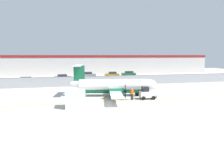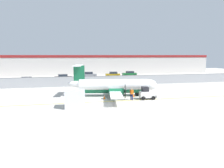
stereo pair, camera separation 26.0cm
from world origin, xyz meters
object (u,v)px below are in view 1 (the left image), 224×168
(parked_car_0, at_px, (26,80))
(ground_crew_worker, at_px, (132,93))
(baggage_tug, at_px, (147,93))
(commuter_airplane, at_px, (115,86))
(traffic_cone_near_left, at_px, (134,95))
(parked_car_1, at_px, (63,77))
(cargo_container, at_px, (75,99))
(traffic_cone_near_right, at_px, (104,97))
(parked_car_3, at_px, (112,74))
(parked_car_2, at_px, (88,75))
(parked_car_4, at_px, (129,74))

(parked_car_0, bearing_deg, ground_crew_worker, 129.22)
(baggage_tug, height_order, parked_car_0, baggage_tug)
(commuter_airplane, bearing_deg, ground_crew_worker, -54.98)
(traffic_cone_near_left, bearing_deg, parked_car_1, 113.73)
(cargo_container, relative_size, traffic_cone_near_left, 3.99)
(commuter_airplane, xyz_separation_m, traffic_cone_near_left, (2.72, -1.11, -1.29))
(ground_crew_worker, xyz_separation_m, traffic_cone_near_right, (-3.70, 1.67, -0.64))
(baggage_tug, relative_size, parked_car_3, 0.55)
(parked_car_1, relative_size, parked_car_2, 1.02)
(traffic_cone_near_left, distance_m, parked_car_0, 26.66)
(baggage_tug, bearing_deg, traffic_cone_near_right, 169.95)
(parked_car_3, bearing_deg, traffic_cone_near_left, 90.17)
(traffic_cone_near_right, xyz_separation_m, parked_car_3, (8.26, 30.35, 0.58))
(parked_car_0, height_order, parked_car_3, same)
(parked_car_3, distance_m, parked_car_4, 5.73)
(ground_crew_worker, height_order, parked_car_1, same)
(cargo_container, bearing_deg, ground_crew_worker, 23.80)
(traffic_cone_near_left, bearing_deg, ground_crew_worker, -114.11)
(baggage_tug, relative_size, parked_car_2, 0.56)
(traffic_cone_near_left, relative_size, parked_car_3, 0.15)
(cargo_container, height_order, parked_car_4, cargo_container)
(baggage_tug, relative_size, traffic_cone_near_right, 3.77)
(commuter_airplane, xyz_separation_m, parked_car_4, (11.71, 30.00, -0.71))
(traffic_cone_near_right, height_order, parked_car_4, parked_car_4)
(parked_car_1, bearing_deg, traffic_cone_near_left, -74.01)
(commuter_airplane, bearing_deg, baggage_tug, -30.92)
(parked_car_3, bearing_deg, baggage_tug, 92.91)
(cargo_container, distance_m, parked_car_4, 40.76)
(commuter_airplane, distance_m, baggage_tug, 5.36)
(baggage_tug, distance_m, parked_car_3, 32.04)
(traffic_cone_near_right, xyz_separation_m, parked_car_2, (1.44, 31.09, 0.58))
(parked_car_2, relative_size, parked_car_3, 0.99)
(ground_crew_worker, height_order, parked_car_2, same)
(baggage_tug, distance_m, traffic_cone_near_right, 6.29)
(cargo_container, distance_m, parked_car_2, 36.11)
(baggage_tug, bearing_deg, parked_car_4, 81.92)
(cargo_container, xyz_separation_m, traffic_cone_near_left, (9.31, 5.31, -0.79))
(parked_car_1, relative_size, parked_car_3, 1.00)
(cargo_container, bearing_deg, parked_car_4, 67.90)
(ground_crew_worker, relative_size, parked_car_4, 0.40)
(baggage_tug, relative_size, parked_car_0, 0.57)
(ground_crew_worker, xyz_separation_m, parked_car_3, (4.56, 32.01, -0.06))
(parked_car_0, height_order, parked_car_2, same)
(parked_car_0, relative_size, parked_car_4, 1.00)
(ground_crew_worker, relative_size, parked_car_2, 0.39)
(parked_car_0, distance_m, parked_car_4, 30.19)
(traffic_cone_near_left, bearing_deg, parked_car_4, 73.89)
(baggage_tug, bearing_deg, commuter_airplane, 143.55)
(ground_crew_worker, bearing_deg, traffic_cone_near_right, -79.76)
(commuter_airplane, xyz_separation_m, parked_car_0, (-15.95, 17.91, -0.71))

